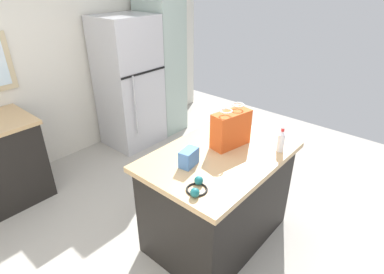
{
  "coord_description": "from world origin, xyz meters",
  "views": [
    {
      "loc": [
        -1.55,
        -1.44,
        2.17
      ],
      "look_at": [
        0.22,
        0.09,
        0.94
      ],
      "focal_mm": 28.85,
      "sensor_mm": 36.0,
      "label": 1
    }
  ],
  "objects_px": {
    "shopping_bag": "(231,129)",
    "ear_defenders": "(197,187)",
    "kitchen_island": "(218,197)",
    "bottle": "(281,141)",
    "small_box": "(189,157)",
    "tall_cabinet": "(161,58)",
    "refrigerator": "(129,83)"
  },
  "relations": [
    {
      "from": "shopping_bag",
      "to": "ear_defenders",
      "type": "distance_m",
      "value": 0.7
    },
    {
      "from": "kitchen_island",
      "to": "shopping_bag",
      "type": "distance_m",
      "value": 0.62
    },
    {
      "from": "shopping_bag",
      "to": "bottle",
      "type": "distance_m",
      "value": 0.42
    },
    {
      "from": "kitchen_island",
      "to": "shopping_bag",
      "type": "relative_size",
      "value": 3.53
    },
    {
      "from": "small_box",
      "to": "ear_defenders",
      "type": "height_order",
      "value": "small_box"
    },
    {
      "from": "bottle",
      "to": "ear_defenders",
      "type": "bearing_deg",
      "value": 168.15
    },
    {
      "from": "tall_cabinet",
      "to": "bottle",
      "type": "height_order",
      "value": "tall_cabinet"
    },
    {
      "from": "small_box",
      "to": "refrigerator",
      "type": "bearing_deg",
      "value": 63.02
    },
    {
      "from": "bottle",
      "to": "refrigerator",
      "type": "bearing_deg",
      "value": 81.73
    },
    {
      "from": "refrigerator",
      "to": "small_box",
      "type": "bearing_deg",
      "value": -116.98
    },
    {
      "from": "refrigerator",
      "to": "shopping_bag",
      "type": "bearing_deg",
      "value": -104.84
    },
    {
      "from": "kitchen_island",
      "to": "small_box",
      "type": "bearing_deg",
      "value": 164.41
    },
    {
      "from": "refrigerator",
      "to": "bottle",
      "type": "distance_m",
      "value": 2.41
    },
    {
      "from": "refrigerator",
      "to": "tall_cabinet",
      "type": "distance_m",
      "value": 0.65
    },
    {
      "from": "tall_cabinet",
      "to": "ear_defenders",
      "type": "relative_size",
      "value": 10.78
    },
    {
      "from": "ear_defenders",
      "to": "small_box",
      "type": "bearing_deg",
      "value": 51.29
    },
    {
      "from": "shopping_bag",
      "to": "bottle",
      "type": "relative_size",
      "value": 1.73
    },
    {
      "from": "bottle",
      "to": "ear_defenders",
      "type": "xyz_separation_m",
      "value": [
        -0.85,
        0.18,
        -0.07
      ]
    },
    {
      "from": "refrigerator",
      "to": "shopping_bag",
      "type": "relative_size",
      "value": 4.85
    },
    {
      "from": "kitchen_island",
      "to": "shopping_bag",
      "type": "height_order",
      "value": "shopping_bag"
    },
    {
      "from": "kitchen_island",
      "to": "shopping_bag",
      "type": "xyz_separation_m",
      "value": [
        0.17,
        0.02,
        0.59
      ]
    },
    {
      "from": "tall_cabinet",
      "to": "small_box",
      "type": "xyz_separation_m",
      "value": [
        -1.61,
        -1.96,
        -0.15
      ]
    },
    {
      "from": "shopping_bag",
      "to": "ear_defenders",
      "type": "height_order",
      "value": "shopping_bag"
    },
    {
      "from": "refrigerator",
      "to": "shopping_bag",
      "type": "height_order",
      "value": "refrigerator"
    },
    {
      "from": "kitchen_island",
      "to": "bottle",
      "type": "bearing_deg",
      "value": -43.68
    },
    {
      "from": "small_box",
      "to": "ear_defenders",
      "type": "bearing_deg",
      "value": -128.71
    },
    {
      "from": "tall_cabinet",
      "to": "small_box",
      "type": "height_order",
      "value": "tall_cabinet"
    },
    {
      "from": "refrigerator",
      "to": "ear_defenders",
      "type": "height_order",
      "value": "refrigerator"
    },
    {
      "from": "refrigerator",
      "to": "bottle",
      "type": "bearing_deg",
      "value": -98.27
    },
    {
      "from": "refrigerator",
      "to": "tall_cabinet",
      "type": "bearing_deg",
      "value": 0.03
    },
    {
      "from": "kitchen_island",
      "to": "bottle",
      "type": "relative_size",
      "value": 6.13
    },
    {
      "from": "kitchen_island",
      "to": "ear_defenders",
      "type": "height_order",
      "value": "ear_defenders"
    }
  ]
}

